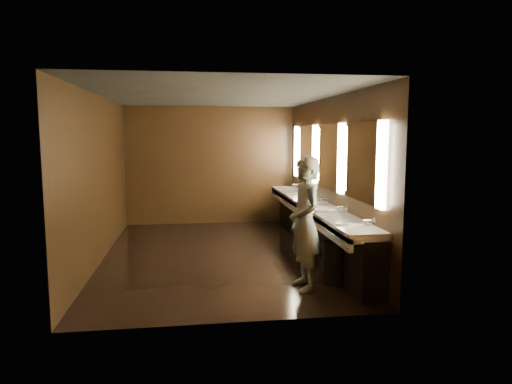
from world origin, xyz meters
TOP-DOWN VIEW (x-y plane):
  - floor at (0.00, 0.00)m, footprint 6.00×6.00m
  - ceiling at (0.00, 0.00)m, footprint 4.00×6.00m
  - wall_back at (0.00, 3.00)m, footprint 4.00×0.02m
  - wall_front at (0.00, -3.00)m, footprint 4.00×0.02m
  - wall_left at (-2.00, 0.00)m, footprint 0.02×6.00m
  - wall_right at (2.00, 0.00)m, footprint 0.02×6.00m
  - sink_counter at (1.79, 0.00)m, footprint 0.55×5.40m
  - mirror_band at (1.98, -0.00)m, footprint 0.06×5.03m
  - person at (1.08, -1.96)m, footprint 0.52×0.72m
  - trash_bin at (1.58, -1.81)m, footprint 0.51×0.51m

SIDE VIEW (x-z plane):
  - floor at x=0.00m, z-range 0.00..0.00m
  - trash_bin at x=1.58m, z-range 0.00..0.61m
  - sink_counter at x=1.79m, z-range -0.01..1.00m
  - person at x=1.08m, z-range 0.00..1.84m
  - wall_back at x=0.00m, z-range 0.00..2.80m
  - wall_front at x=0.00m, z-range 0.00..2.80m
  - wall_left at x=-2.00m, z-range 0.00..2.80m
  - wall_right at x=2.00m, z-range 0.00..2.80m
  - mirror_band at x=1.98m, z-range 1.17..2.32m
  - ceiling at x=0.00m, z-range 2.79..2.81m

